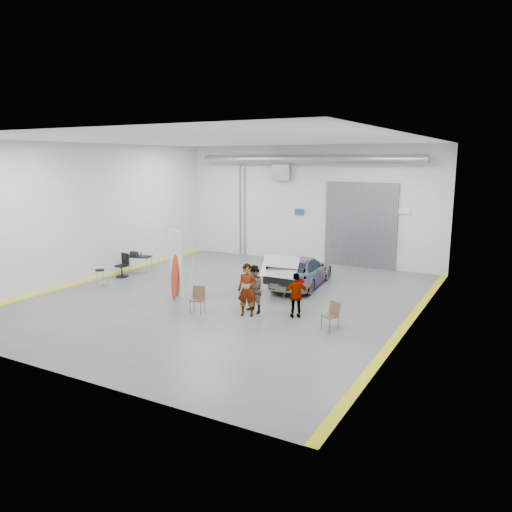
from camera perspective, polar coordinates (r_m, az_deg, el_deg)
The scene contains 13 objects.
ground at distance 19.55m, azimuth -3.29°, elevation -4.76°, with size 16.00×16.00×0.00m, color #55585C.
room_shell at distance 20.65m, azimuth 0.45°, elevation 7.60°, with size 14.02×16.18×6.01m.
sedan_car at distance 21.18m, azimuth 5.17°, elevation -1.76°, with size 1.80×4.42×1.28m, color silver.
person_a at distance 17.08m, azimuth -1.00°, elevation -3.89°, with size 0.67×0.44×1.83m, color #856348.
person_b at distance 17.42m, azimuth -0.20°, elevation -3.83°, with size 0.83×0.64×1.70m, color teal.
person_c at distance 16.99m, azimuth 4.64°, elevation -4.50°, with size 0.90×0.37×1.55m, color #955431.
surfboard_display at distance 19.19m, azimuth -9.07°, elevation -1.58°, with size 0.78×0.41×2.88m.
folding_chair_near at distance 17.64m, azimuth -6.71°, elevation -5.59°, with size 0.54×0.57×0.94m.
folding_chair_far at distance 16.02m, azimuth 8.45°, elevation -7.41°, with size 0.57×0.61×0.91m.
shop_stool at distance 21.88m, azimuth -17.38°, elevation -2.48°, with size 0.40×0.40×0.78m.
work_table at distance 24.32m, azimuth -13.47°, elevation -0.00°, with size 1.37×0.95×1.02m.
office_chair at distance 23.59m, azimuth -14.98°, elevation -1.20°, with size 0.57×0.57×1.06m.
trunk_lid at distance 19.29m, azimuth 2.86°, elevation -0.98°, with size 1.50×0.91×0.04m, color silver.
Camera 1 is at (10.03, -15.92, 5.33)m, focal length 35.00 mm.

